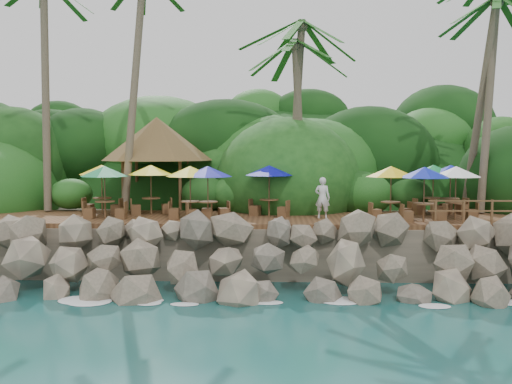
{
  "coord_description": "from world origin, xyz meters",
  "views": [
    {
      "loc": [
        0.84,
        -19.48,
        5.33
      ],
      "look_at": [
        0.0,
        6.0,
        3.4
      ],
      "focal_mm": 40.89,
      "sensor_mm": 36.0,
      "label": 1
    }
  ],
  "objects": [
    {
      "name": "seawall",
      "position": [
        0.0,
        2.0,
        1.15
      ],
      "size": [
        29.0,
        4.0,
        2.3
      ],
      "primitive_type": null,
      "color": "gray",
      "rests_on": "ground"
    },
    {
      "name": "palapa",
      "position": [
        -5.19,
        10.1,
        5.79
      ],
      "size": [
        5.7,
        5.7,
        4.6
      ],
      "color": "brown",
      "rests_on": "ground"
    },
    {
      "name": "waiter",
      "position": [
        2.87,
        5.48,
        3.19
      ],
      "size": [
        0.75,
        0.59,
        1.79
      ],
      "primitive_type": "imported",
      "rotation": [
        0.0,
        0.0,
        2.86
      ],
      "color": "silver",
      "rests_on": "terrace"
    },
    {
      "name": "jungle_hill",
      "position": [
        0.0,
        23.5,
        0.0
      ],
      "size": [
        44.8,
        28.0,
        15.4
      ],
      "primitive_type": "ellipsoid",
      "color": "#143811",
      "rests_on": "ground"
    },
    {
      "name": "terrace",
      "position": [
        0.0,
        6.0,
        2.2
      ],
      "size": [
        26.0,
        5.0,
        0.2
      ],
      "primitive_type": "cube",
      "color": "brown",
      "rests_on": "land_base"
    },
    {
      "name": "foam_line",
      "position": [
        0.0,
        0.3,
        0.03
      ],
      "size": [
        25.2,
        0.8,
        0.06
      ],
      "color": "white",
      "rests_on": "ground"
    },
    {
      "name": "ground",
      "position": [
        0.0,
        0.0,
        0.0
      ],
      "size": [
        140.0,
        140.0,
        0.0
      ],
      "primitive_type": "plane",
      "color": "#19514F",
      "rests_on": "ground"
    },
    {
      "name": "land_base",
      "position": [
        0.0,
        16.0,
        1.05
      ],
      "size": [
        32.0,
        25.2,
        2.1
      ],
      "primitive_type": "cube",
      "color": "gray",
      "rests_on": "ground"
    },
    {
      "name": "jungle_foliage",
      "position": [
        0.0,
        15.0,
        0.0
      ],
      "size": [
        44.0,
        16.0,
        12.0
      ],
      "primitive_type": null,
      "color": "#143811",
      "rests_on": "ground"
    },
    {
      "name": "dining_clusters",
      "position": [
        1.4,
        5.86,
        4.18
      ],
      "size": [
        17.91,
        4.92,
        2.27
      ],
      "color": "brown",
      "rests_on": "terrace"
    }
  ]
}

